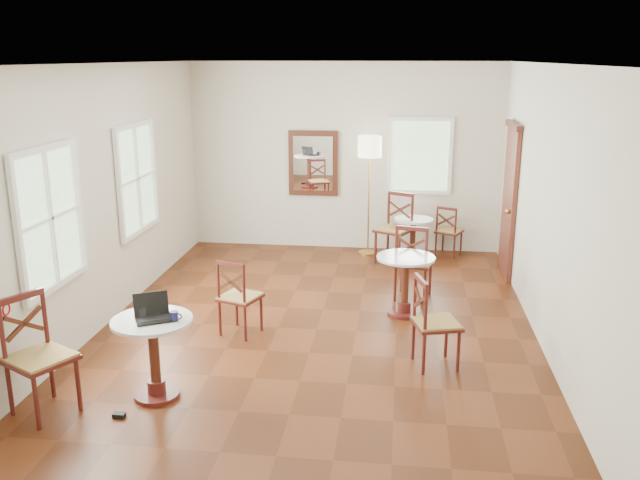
# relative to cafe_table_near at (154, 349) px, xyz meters

# --- Properties ---
(ground) EXTENTS (7.00, 7.00, 0.00)m
(ground) POSITION_rel_cafe_table_near_xyz_m (1.28, 1.76, -0.48)
(ground) COLOR #4F220D
(ground) RESTS_ON ground
(room_shell) EXTENTS (5.02, 7.02, 3.01)m
(room_shell) POSITION_rel_cafe_table_near_xyz_m (1.22, 2.03, 1.41)
(room_shell) COLOR beige
(room_shell) RESTS_ON ground
(cafe_table_near) EXTENTS (0.74, 0.74, 0.78)m
(cafe_table_near) POSITION_rel_cafe_table_near_xyz_m (0.00, 0.00, 0.00)
(cafe_table_near) COLOR #4D1813
(cafe_table_near) RESTS_ON ground
(cafe_table_mid) EXTENTS (0.71, 0.71, 0.75)m
(cafe_table_mid) POSITION_rel_cafe_table_near_xyz_m (2.29, 2.35, -0.02)
(cafe_table_mid) COLOR #4D1813
(cafe_table_mid) RESTS_ON ground
(cafe_table_back) EXTENTS (0.61, 0.61, 0.64)m
(cafe_table_back) POSITION_rel_cafe_table_near_xyz_m (2.42, 4.74, -0.08)
(cafe_table_back) COLOR #4D1813
(cafe_table_back) RESTS_ON ground
(chair_near_a) EXTENTS (0.53, 0.53, 0.90)m
(chair_near_a) POSITION_rel_cafe_table_near_xyz_m (0.42, 1.53, -0.03)
(chair_near_a) COLOR #4D1813
(chair_near_a) RESTS_ON ground
(chair_near_b) EXTENTS (0.68, 0.68, 1.08)m
(chair_near_b) POSITION_rel_cafe_table_near_xyz_m (-0.90, -0.38, 0.06)
(chair_near_b) COLOR #4D1813
(chair_near_b) RESTS_ON ground
(chair_mid_a) EXTENTS (0.56, 0.56, 1.02)m
(chair_mid_a) POSITION_rel_cafe_table_near_xyz_m (2.39, 2.92, 0.02)
(chair_mid_a) COLOR #4D1813
(chair_mid_a) RESTS_ON ground
(chair_mid_b) EXTENTS (0.54, 0.54, 0.95)m
(chair_mid_b) POSITION_rel_cafe_table_near_xyz_m (2.58, 0.97, -0.01)
(chair_mid_b) COLOR #4D1813
(chair_mid_b) RESTS_ON ground
(chair_back_a) EXTENTS (0.50, 0.50, 0.81)m
(chair_back_a) POSITION_rel_cafe_table_near_xyz_m (2.98, 4.98, -0.08)
(chair_back_a) COLOR #4D1813
(chair_back_a) RESTS_ON ground
(chair_back_b) EXTENTS (0.66, 0.66, 1.06)m
(chair_back_b) POSITION_rel_cafe_table_near_xyz_m (2.13, 4.54, 0.05)
(chair_back_b) COLOR #4D1813
(chair_back_b) RESTS_ON ground
(floor_lamp) EXTENTS (0.37, 0.37, 1.89)m
(floor_lamp) POSITION_rel_cafe_table_near_xyz_m (1.71, 4.91, 1.12)
(floor_lamp) COLOR #BF8C3F
(floor_lamp) RESTS_ON ground
(laptop) EXTENTS (0.40, 0.38, 0.22)m
(laptop) POSITION_rel_cafe_table_near_xyz_m (0.00, 0.02, 0.35)
(laptop) COLOR black
(laptop) RESTS_ON cafe_table_near
(mouse) EXTENTS (0.11, 0.07, 0.04)m
(mouse) POSITION_rel_cafe_table_near_xyz_m (0.01, 0.08, 0.31)
(mouse) COLOR black
(mouse) RESTS_ON cafe_table_near
(navy_mug) EXTENTS (0.11, 0.07, 0.09)m
(navy_mug) POSITION_rel_cafe_table_near_xyz_m (0.22, -0.01, 0.34)
(navy_mug) COLOR #101138
(navy_mug) RESTS_ON cafe_table_near
(water_glass) EXTENTS (0.06, 0.06, 0.11)m
(water_glass) POSITION_rel_cafe_table_near_xyz_m (-0.06, -0.02, 0.35)
(water_glass) COLOR white
(water_glass) RESTS_ON cafe_table_near
(power_adapter) EXTENTS (0.11, 0.06, 0.04)m
(power_adapter) POSITION_rel_cafe_table_near_xyz_m (-0.20, -0.40, -0.46)
(power_adapter) COLOR black
(power_adapter) RESTS_ON ground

